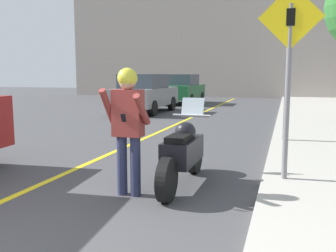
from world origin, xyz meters
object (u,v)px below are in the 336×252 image
at_px(traffic_light, 289,35).
at_px(motorcycle, 183,153).
at_px(crossing_sign, 289,65).
at_px(parked_car_green, 182,89).
at_px(person_biker, 128,118).
at_px(parked_car_grey, 145,93).

bearing_deg(traffic_light, motorcycle, -110.14).
height_order(crossing_sign, parked_car_green, crossing_sign).
bearing_deg(parked_car_green, person_biker, -76.99).
bearing_deg(motorcycle, crossing_sign, 16.62).
distance_m(traffic_light, parked_car_grey, 8.74).
xyz_separation_m(crossing_sign, parked_car_grey, (-5.97, 9.66, -0.94)).
xyz_separation_m(person_biker, parked_car_green, (-3.72, 16.11, -0.22)).
height_order(traffic_light, parked_car_green, traffic_light).
distance_m(motorcycle, crossing_sign, 2.00).
bearing_deg(motorcycle, person_biker, -130.96).
height_order(crossing_sign, traffic_light, traffic_light).
height_order(traffic_light, parked_car_grey, traffic_light).
xyz_separation_m(crossing_sign, traffic_light, (-0.01, 3.50, 0.77)).
bearing_deg(parked_car_grey, traffic_light, -45.95).
xyz_separation_m(traffic_light, parked_car_green, (-5.75, 11.50, -1.70)).
bearing_deg(crossing_sign, traffic_light, 90.14).
xyz_separation_m(parked_car_grey, parked_car_green, (0.21, 5.34, 0.00)).
relative_size(person_biker, parked_car_green, 0.42).
bearing_deg(parked_car_green, traffic_light, -63.43).
xyz_separation_m(person_biker, parked_car_grey, (-3.93, 10.77, -0.22)).
distance_m(motorcycle, parked_car_green, 16.03).
bearing_deg(person_biker, parked_car_grey, 110.04).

